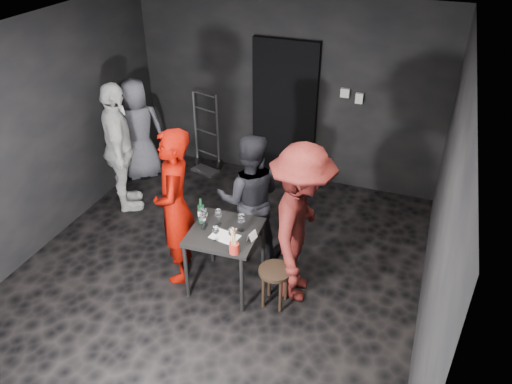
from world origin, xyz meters
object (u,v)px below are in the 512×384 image
at_px(bystander_cream, 117,137).
at_px(bystander_grey, 138,129).
at_px(hand_truck, 207,156).
at_px(breadstick_cup, 234,241).
at_px(stool, 275,276).
at_px(woman_black, 250,195).
at_px(tasting_table, 225,238).
at_px(wine_bottle, 201,213).
at_px(server_red, 173,192).
at_px(man_maroon, 301,210).

relative_size(bystander_cream, bystander_grey, 1.37).
height_order(hand_truck, breadstick_cup, hand_truck).
bearing_deg(stool, bystander_grey, 145.37).
bearing_deg(bystander_cream, woman_black, -136.78).
bearing_deg(bystander_grey, tasting_table, 98.87).
distance_m(tasting_table, bystander_grey, 2.87).
bearing_deg(wine_bottle, woman_black, 59.21).
relative_size(server_red, bystander_cream, 1.02).
height_order(stool, bystander_cream, bystander_cream).
distance_m(woman_black, man_maroon, 0.89).
relative_size(wine_bottle, breadstick_cup, 0.97).
height_order(man_maroon, wine_bottle, man_maroon).
bearing_deg(bystander_cream, bystander_grey, -19.29).
bearing_deg(woman_black, bystander_cream, -30.61).
bearing_deg(breadstick_cup, server_red, 159.19).
distance_m(stool, server_red, 1.39).
height_order(server_red, bystander_grey, server_red).
bearing_deg(woman_black, breadstick_cup, 81.95).
xyz_separation_m(server_red, man_maroon, (1.35, 0.17, -0.02)).
bearing_deg(wine_bottle, stool, -9.65).
distance_m(tasting_table, bystander_cream, 2.23).
xyz_separation_m(hand_truck, tasting_table, (1.36, -2.36, 0.43)).
bearing_deg(bystander_cream, breadstick_cup, -157.01).
xyz_separation_m(server_red, wine_bottle, (0.28, 0.05, -0.23)).
relative_size(hand_truck, man_maroon, 0.58).
xyz_separation_m(hand_truck, wine_bottle, (1.06, -2.30, 0.64)).
xyz_separation_m(woman_black, bystander_cream, (-1.99, 0.37, 0.23)).
relative_size(stool, server_red, 0.21).
height_order(hand_truck, man_maroon, man_maroon).
height_order(woman_black, wine_bottle, woman_black).
height_order(woman_black, bystander_grey, woman_black).
distance_m(woman_black, wine_bottle, 0.66).
bearing_deg(wine_bottle, breadstick_cup, -34.29).
xyz_separation_m(server_red, bystander_cream, (-1.36, 0.99, -0.03)).
distance_m(hand_truck, server_red, 2.63).
distance_m(man_maroon, breadstick_cup, 0.74).
bearing_deg(wine_bottle, man_maroon, 6.10).
height_order(server_red, bystander_cream, server_red).
relative_size(woman_black, breadstick_cup, 5.41).
relative_size(stool, bystander_grey, 0.30).
xyz_separation_m(tasting_table, man_maroon, (0.77, 0.18, 0.43)).
distance_m(woman_black, bystander_cream, 2.04).
distance_m(server_red, breadstick_cup, 0.90).
bearing_deg(woman_black, bystander_grey, -48.42).
bearing_deg(tasting_table, breadstick_cup, -51.72).
relative_size(server_red, bystander_grey, 1.40).
height_order(hand_truck, tasting_table, hand_truck).
bearing_deg(woman_black, wine_bottle, 39.25).
relative_size(hand_truck, breadstick_cup, 4.04).
bearing_deg(breadstick_cup, bystander_grey, 138.63).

